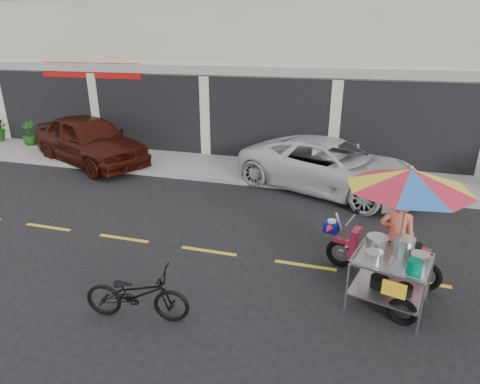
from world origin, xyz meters
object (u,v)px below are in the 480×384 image
(near_bicycle, at_px, (137,294))
(food_vendor_rig, at_px, (401,215))
(white_pickup, at_px, (330,166))
(maroon_sedan, at_px, (89,140))

(near_bicycle, distance_m, food_vendor_rig, 4.33)
(white_pickup, relative_size, food_vendor_rig, 2.17)
(maroon_sedan, height_order, food_vendor_rig, food_vendor_rig)
(maroon_sedan, xyz_separation_m, near_bicycle, (5.79, -6.98, -0.40))
(white_pickup, height_order, near_bicycle, white_pickup)
(maroon_sedan, distance_m, near_bicycle, 9.08)
(food_vendor_rig, bearing_deg, white_pickup, 121.31)
(near_bicycle, height_order, food_vendor_rig, food_vendor_rig)
(maroon_sedan, relative_size, white_pickup, 0.94)
(white_pickup, distance_m, near_bicycle, 7.06)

